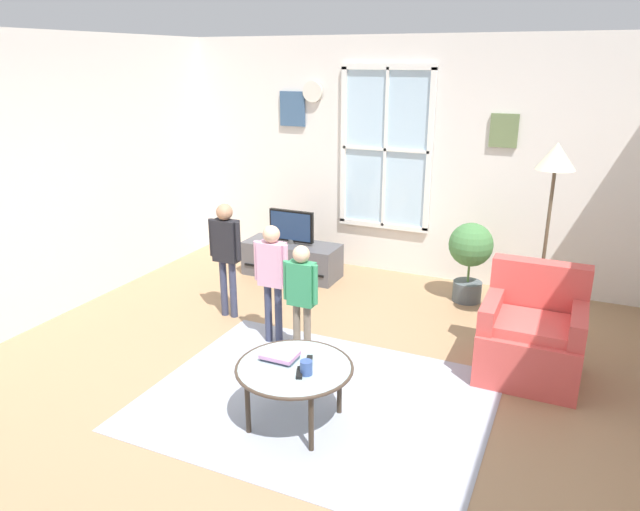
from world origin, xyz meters
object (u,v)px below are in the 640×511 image
cup (306,368)px  floor_lamp (554,178)px  coffee_table (294,370)px  remote_near_books (300,373)px  person_green_shirt (302,290)px  armchair (532,336)px  tv_stand (292,259)px  television (291,226)px  person_black_shirt (226,247)px  potted_plant_by_window (470,253)px  book_stack (280,356)px  remote_near_cup (309,361)px  person_pink_shirt (272,271)px

cup → floor_lamp: (1.27, 2.05, 1.00)m
coffee_table → remote_near_books: bearing=-44.6°
person_green_shirt → armchair: bearing=18.2°
armchair → floor_lamp: 1.31m
tv_stand → armchair: 3.02m
remote_near_books → floor_lamp: (1.31, 2.07, 1.04)m
remote_near_books → floor_lamp: 2.66m
floor_lamp → coffee_table: bearing=-124.8°
coffee_table → person_green_shirt: bearing=112.9°
armchair → coffee_table: armchair is taller
television → person_black_shirt: (-0.04, -1.27, 0.11)m
potted_plant_by_window → floor_lamp: size_ratio=0.47×
coffee_table → book_stack: size_ratio=3.37×
armchair → potted_plant_by_window: size_ratio=1.04×
remote_near_cup → floor_lamp: bearing=55.3°
book_stack → person_green_shirt: bearing=105.2°
book_stack → cup: (0.25, -0.11, 0.02)m
armchair → person_black_shirt: (-2.80, -0.05, 0.38)m
remote_near_books → potted_plant_by_window: bearing=78.3°
television → remote_near_books: 3.04m
remote_near_books → coffee_table: bearing=135.4°
remote_near_books → person_green_shirt: size_ratio=0.14×
book_stack → potted_plant_by_window: bearing=73.4°
person_green_shirt → cup: bearing=-62.1°
armchair → potted_plant_by_window: (-0.75, 1.31, 0.20)m
television → armchair: 3.03m
cup → remote_near_books: (-0.04, -0.02, -0.04)m
book_stack → remote_near_cup: bearing=11.0°
coffee_table → remote_near_cup: bearing=52.9°
cup → floor_lamp: floor_lamp is taller
remote_near_cup → person_black_shirt: 1.94m
floor_lamp → person_black_shirt: bearing=-166.7°
tv_stand → book_stack: book_stack is taller
armchair → remote_near_books: bearing=-132.1°
armchair → remote_near_books: (-1.32, -1.46, 0.12)m
coffee_table → floor_lamp: (1.39, 1.99, 1.07)m
potted_plant_by_window → remote_near_cup: bearing=-102.7°
remote_near_books → remote_near_cup: size_ratio=1.00×
tv_stand → person_black_shirt: 1.37m
remote_near_books → floor_lamp: size_ratio=0.08×
cup → person_green_shirt: 1.00m
potted_plant_by_window → television: bearing=-177.5°
person_green_shirt → potted_plant_by_window: (1.00, 1.88, -0.11)m
person_pink_shirt → person_black_shirt: person_black_shirt is taller
person_green_shirt → coffee_table: bearing=-67.1°
armchair → coffee_table: size_ratio=1.08×
person_pink_shirt → person_black_shirt: bearing=154.7°
person_green_shirt → potted_plant_by_window: size_ratio=1.21×
coffee_table → person_pink_shirt: person_pink_shirt is taller
floor_lamp → potted_plant_by_window: bearing=136.5°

